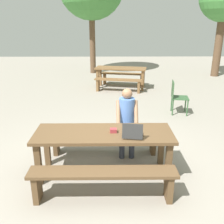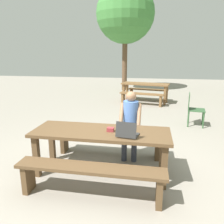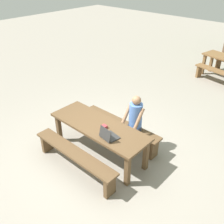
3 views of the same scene
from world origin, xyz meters
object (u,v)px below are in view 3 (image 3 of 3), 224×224
small_pouch (104,127)px  person_seated (134,120)px  picnic_table_front (99,129)px  laptop (109,135)px

small_pouch → person_seated: person_seated is taller
picnic_table_front → small_pouch: 0.20m
small_pouch → person_seated: bearing=68.1°
small_pouch → laptop: bearing=-33.4°
laptop → small_pouch: laptop is taller
picnic_table_front → laptop: laptop is taller
picnic_table_front → person_seated: size_ratio=1.71×
picnic_table_front → small_pouch: bearing=1.6°
picnic_table_front → small_pouch: size_ratio=20.69×
laptop → small_pouch: 0.35m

